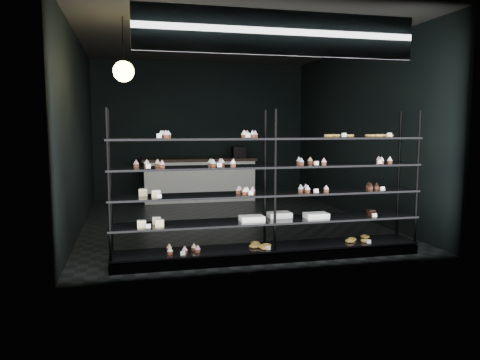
# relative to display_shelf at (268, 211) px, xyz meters

# --- Properties ---
(room) EXTENTS (5.01, 6.01, 3.20)m
(room) POSITION_rel_display_shelf_xyz_m (-0.02, 2.45, 0.97)
(room) COLOR black
(room) RESTS_ON ground
(display_shelf) EXTENTS (4.00, 0.50, 1.91)m
(display_shelf) POSITION_rel_display_shelf_xyz_m (0.00, 0.00, 0.00)
(display_shelf) COLOR black
(display_shelf) RESTS_ON room
(signage) EXTENTS (3.30, 0.05, 0.50)m
(signage) POSITION_rel_display_shelf_xyz_m (-0.02, -0.48, 2.12)
(signage) COLOR #0C1740
(signage) RESTS_ON room
(pendant_lamp) EXTENTS (0.28, 0.28, 0.87)m
(pendant_lamp) POSITION_rel_display_shelf_xyz_m (-1.76, 1.05, 1.82)
(pendant_lamp) COLOR black
(pendant_lamp) RESTS_ON room
(service_counter) EXTENTS (2.60, 0.65, 1.23)m
(service_counter) POSITION_rel_display_shelf_xyz_m (-0.14, 4.95, -0.13)
(service_counter) COLOR silver
(service_counter) RESTS_ON room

